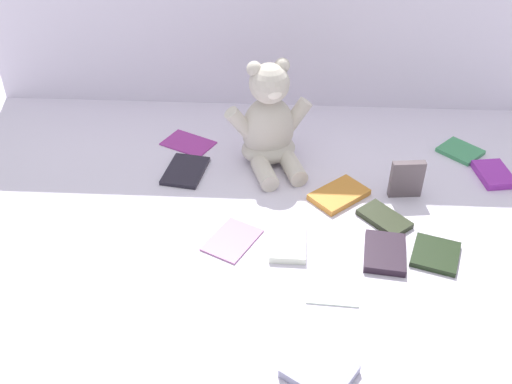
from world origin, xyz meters
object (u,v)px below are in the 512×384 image
teddy_bear (269,126)px  book_case_11 (460,151)px  book_case_2 (384,219)px  book_case_6 (232,239)px  book_case_5 (494,174)px  book_case_1 (320,371)px  book_case_10 (385,253)px  book_case_8 (188,143)px  book_case_4 (339,195)px  book_case_0 (407,179)px  book_case_3 (436,254)px  book_case_7 (333,292)px  book_case_9 (288,241)px  book_case_12 (185,171)px

teddy_bear → book_case_11: (0.51, 0.06, -0.10)m
book_case_2 → book_case_6: 0.35m
book_case_2 → book_case_5: 0.35m
book_case_1 → book_case_10: size_ratio=0.91×
book_case_8 → book_case_4: bearing=88.5°
book_case_0 → book_case_2: book_case_0 is taller
book_case_2 → book_case_8: (-0.49, 0.30, -0.00)m
book_case_2 → book_case_4: bearing=97.9°
book_case_2 → book_case_6: book_case_2 is taller
book_case_11 → book_case_3: bearing=-155.0°
teddy_bear → book_case_7: size_ratio=2.67×
book_case_1 → book_case_8: size_ratio=0.83×
book_case_3 → book_case_6: (-0.44, 0.03, -0.00)m
teddy_bear → book_case_4: teddy_bear is taller
book_case_3 → book_case_4: bearing=152.8°
book_case_4 → book_case_2: bearing=7.5°
book_case_6 → book_case_0: bearing=52.4°
book_case_11 → book_case_1: bearing=-164.9°
book_case_1 → book_case_11: size_ratio=1.10×
book_case_4 → book_case_6: (-0.24, -0.17, -0.00)m
book_case_2 → book_case_10: 0.12m
book_case_1 → book_case_8: 0.80m
book_case_5 → book_case_2: bearing=23.3°
book_case_8 → book_case_11: 0.73m
book_case_3 → book_case_4: (-0.19, 0.20, 0.00)m
book_case_7 → book_case_10: size_ratio=0.86×
book_case_7 → book_case_11: bearing=-31.3°
book_case_4 → book_case_3: bearing=2.6°
book_case_4 → book_case_9: 0.21m
book_case_5 → book_case_10: size_ratio=0.91×
book_case_8 → book_case_10: size_ratio=1.09×
book_case_0 → book_case_6: 0.44m
book_case_7 → book_case_12: size_ratio=0.78×
book_case_5 → book_case_6: (-0.63, -0.27, -0.00)m
book_case_10 → book_case_0: bearing=79.0°
book_case_4 → book_case_10: (0.09, -0.20, 0.00)m
book_case_1 → book_case_7: size_ratio=1.07×
book_case_4 → book_case_11: book_case_4 is taller
teddy_bear → book_case_3: (0.37, -0.35, -0.10)m
book_case_4 → book_case_7: size_ratio=1.30×
book_case_4 → book_case_6: book_case_4 is taller
book_case_3 → book_case_10: 0.11m
book_case_1 → book_case_12: (-0.32, 0.59, -0.00)m
book_case_9 → book_case_4: bearing=56.2°
book_case_8 → book_case_9: book_case_9 is taller
book_case_8 → book_case_12: size_ratio=0.99×
book_case_2 → book_case_7: (-0.13, -0.23, -0.00)m
book_case_3 → book_case_9: (-0.31, 0.02, 0.00)m
book_case_7 → book_case_12: 0.53m
book_case_3 → book_case_8: (-0.59, 0.41, -0.00)m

